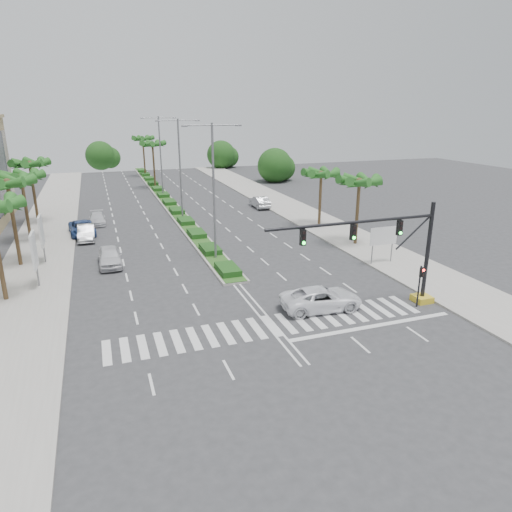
# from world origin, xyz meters

# --- Properties ---
(ground) EXTENTS (160.00, 160.00, 0.00)m
(ground) POSITION_xyz_m (0.00, 0.00, 0.00)
(ground) COLOR #333335
(ground) RESTS_ON ground
(footpath_right) EXTENTS (6.00, 120.00, 0.15)m
(footpath_right) POSITION_xyz_m (15.20, 20.00, 0.07)
(footpath_right) COLOR gray
(footpath_right) RESTS_ON ground
(footpath_left) EXTENTS (6.00, 120.00, 0.15)m
(footpath_left) POSITION_xyz_m (-15.20, 20.00, 0.07)
(footpath_left) COLOR gray
(footpath_left) RESTS_ON ground
(median) EXTENTS (2.20, 75.00, 0.20)m
(median) POSITION_xyz_m (0.00, 45.00, 0.10)
(median) COLOR gray
(median) RESTS_ON ground
(median_grass) EXTENTS (1.80, 75.00, 0.04)m
(median_grass) POSITION_xyz_m (0.00, 45.00, 0.22)
(median_grass) COLOR #2C511B
(median_grass) RESTS_ON median
(signal_gantry) EXTENTS (12.60, 1.20, 7.20)m
(signal_gantry) POSITION_xyz_m (9.27, -0.00, 3.46)
(signal_gantry) COLOR gold
(signal_gantry) RESTS_ON ground
(pedestrian_signal) EXTENTS (0.28, 0.36, 3.00)m
(pedestrian_signal) POSITION_xyz_m (10.60, -0.68, 2.04)
(pedestrian_signal) COLOR black
(pedestrian_signal) RESTS_ON ground
(direction_sign) EXTENTS (2.70, 0.11, 3.40)m
(direction_sign) POSITION_xyz_m (13.50, 7.99, 2.45)
(direction_sign) COLOR slate
(direction_sign) RESTS_ON ground
(billboard_near) EXTENTS (0.18, 2.10, 4.35)m
(billboard_near) POSITION_xyz_m (-14.50, 12.00, 2.96)
(billboard_near) COLOR slate
(billboard_near) RESTS_ON ground
(billboard_far) EXTENTS (0.18, 2.10, 4.35)m
(billboard_far) POSITION_xyz_m (-14.50, 18.00, 2.96)
(billboard_far) COLOR slate
(billboard_far) RESTS_ON ground
(palm_left_mid) EXTENTS (4.57, 4.68, 7.95)m
(palm_left_mid) POSITION_xyz_m (-16.50, 18.00, 7.08)
(palm_left_mid) COLOR brown
(palm_left_mid) RESTS_ON ground
(palm_left_far) EXTENTS (4.57, 4.68, 7.35)m
(palm_left_far) POSITION_xyz_m (-16.50, 26.00, 6.50)
(palm_left_far) COLOR brown
(palm_left_far) RESTS_ON ground
(palm_left_end) EXTENTS (4.57, 4.68, 7.75)m
(palm_left_end) POSITION_xyz_m (-16.50, 34.00, 6.88)
(palm_left_end) COLOR brown
(palm_left_end) RESTS_ON ground
(palm_right_near) EXTENTS (4.57, 4.68, 7.05)m
(palm_right_near) POSITION_xyz_m (14.50, 14.00, 6.20)
(palm_right_near) COLOR brown
(palm_right_near) RESTS_ON ground
(palm_right_far) EXTENTS (4.57, 4.68, 6.75)m
(palm_right_far) POSITION_xyz_m (14.50, 22.00, 5.91)
(palm_right_far) COLOR brown
(palm_right_far) RESTS_ON ground
(palm_median_a) EXTENTS (4.57, 4.68, 8.05)m
(palm_median_a) POSITION_xyz_m (0.00, 55.00, 7.17)
(palm_median_a) COLOR brown
(palm_median_a) RESTS_ON ground
(palm_median_b) EXTENTS (4.57, 4.68, 8.05)m
(palm_median_b) POSITION_xyz_m (0.00, 70.00, 7.17)
(palm_median_b) COLOR brown
(palm_median_b) RESTS_ON ground
(streetlight_near) EXTENTS (5.10, 0.25, 12.00)m
(streetlight_near) POSITION_xyz_m (0.00, 14.00, 6.81)
(streetlight_near) COLOR slate
(streetlight_near) RESTS_ON ground
(streetlight_mid) EXTENTS (5.10, 0.25, 12.00)m
(streetlight_mid) POSITION_xyz_m (0.00, 30.00, 6.81)
(streetlight_mid) COLOR slate
(streetlight_mid) RESTS_ON ground
(streetlight_far) EXTENTS (5.10, 0.25, 12.00)m
(streetlight_far) POSITION_xyz_m (0.00, 46.00, 6.81)
(streetlight_far) COLOR slate
(streetlight_far) RESTS_ON ground
(car_parked_a) EXTENTS (1.99, 4.84, 1.64)m
(car_parked_a) POSITION_xyz_m (-9.11, 15.57, 0.82)
(car_parked_a) COLOR silver
(car_parked_a) RESTS_ON ground
(car_parked_b) EXTENTS (1.66, 4.71, 1.55)m
(car_parked_b) POSITION_xyz_m (-11.08, 25.00, 0.78)
(car_parked_b) COLOR #B3B4B9
(car_parked_b) RESTS_ON ground
(car_parked_c) EXTENTS (3.06, 5.66, 1.51)m
(car_parked_c) POSITION_xyz_m (-11.50, 27.09, 0.75)
(car_parked_c) COLOR navy
(car_parked_c) RESTS_ON ground
(car_parked_d) EXTENTS (1.88, 4.55, 1.31)m
(car_parked_d) POSITION_xyz_m (-9.86, 31.76, 0.66)
(car_parked_d) COLOR silver
(car_parked_d) RESTS_ON ground
(car_crossing) EXTENTS (5.78, 2.99, 1.56)m
(car_crossing) POSITION_xyz_m (4.12, 1.24, 0.78)
(car_crossing) COLOR white
(car_crossing) RESTS_ON ground
(car_right) EXTENTS (1.78, 4.86, 1.59)m
(car_right) POSITION_xyz_m (11.53, 34.16, 0.80)
(car_right) COLOR #AFB0B4
(car_right) RESTS_ON ground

